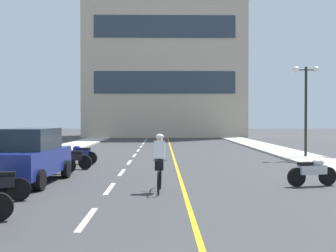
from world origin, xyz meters
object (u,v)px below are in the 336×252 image
object	(u,v)px
motorcycle_4	(313,171)
motorcycle_5	(53,162)
street_lamp_mid	(306,90)
motorcycle_7	(80,154)
parked_car_near	(29,156)
motorcycle_6	(73,158)
cyclist_rider	(159,161)

from	to	relation	value
motorcycle_4	motorcycle_5	xyz separation A→B (m)	(-8.98, 3.10, 0.00)
street_lamp_mid	motorcycle_7	distance (m)	12.37
parked_car_near	motorcycle_6	bearing A→B (deg)	81.60
motorcycle_7	cyclist_rider	size ratio (longest dim) A/B	0.93
parked_car_near	motorcycle_6	size ratio (longest dim) A/B	2.56
street_lamp_mid	motorcycle_5	distance (m)	13.99
motorcycle_5	cyclist_rider	world-z (taller)	cyclist_rider
street_lamp_mid	motorcycle_6	bearing A→B (deg)	-157.36
motorcycle_4	motorcycle_7	bearing A→B (deg)	141.52
motorcycle_5	motorcycle_6	size ratio (longest dim) A/B	0.98
parked_car_near	cyclist_rider	bearing A→B (deg)	-20.58
parked_car_near	motorcycle_4	distance (m)	9.21
motorcycle_5	motorcycle_7	xyz separation A→B (m)	(0.34, 3.77, 0.00)
motorcycle_6	cyclist_rider	world-z (taller)	cyclist_rider
motorcycle_4	motorcycle_7	world-z (taller)	same
cyclist_rider	motorcycle_7	bearing A→B (deg)	115.82
motorcycle_5	motorcycle_6	distance (m)	1.72
street_lamp_mid	motorcycle_6	size ratio (longest dim) A/B	2.89
motorcycle_4	cyclist_rider	distance (m)	4.96
motorcycle_6	cyclist_rider	distance (m)	6.84
parked_car_near	motorcycle_4	world-z (taller)	parked_car_near
motorcycle_5	cyclist_rider	bearing A→B (deg)	-44.51
street_lamp_mid	cyclist_rider	size ratio (longest dim) A/B	2.74
motorcycle_6	motorcycle_7	bearing A→B (deg)	91.94
motorcycle_4	motorcycle_6	world-z (taller)	same
parked_car_near	motorcycle_7	size ratio (longest dim) A/B	2.61
motorcycle_5	cyclist_rider	size ratio (longest dim) A/B	0.93
parked_car_near	motorcycle_7	world-z (taller)	parked_car_near
motorcycle_5	cyclist_rider	xyz separation A→B (m)	(4.12, -4.06, 0.41)
motorcycle_7	cyclist_rider	world-z (taller)	cyclist_rider
motorcycle_6	parked_car_near	bearing A→B (deg)	-98.40
parked_car_near	motorcycle_5	xyz separation A→B (m)	(0.19, 2.43, -0.44)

